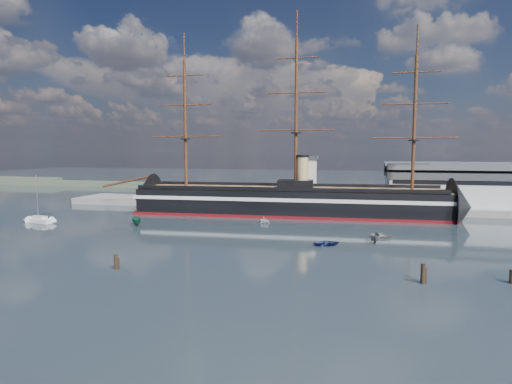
# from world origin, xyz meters

# --- Properties ---
(ground) EXTENTS (600.00, 600.00, 0.00)m
(ground) POSITION_xyz_m (0.00, 40.00, 0.00)
(ground) COLOR #232E37
(ground) RESTS_ON ground
(quay) EXTENTS (180.00, 18.00, 2.00)m
(quay) POSITION_xyz_m (10.00, 76.00, 0.00)
(quay) COLOR slate
(quay) RESTS_ON ground
(warehouse) EXTENTS (63.00, 21.00, 11.60)m
(warehouse) POSITION_xyz_m (58.00, 80.00, 7.98)
(warehouse) COLOR #B7BABC
(warehouse) RESTS_ON ground
(quay_tower) EXTENTS (5.00, 5.00, 15.00)m
(quay_tower) POSITION_xyz_m (3.00, 73.00, 9.75)
(quay_tower) COLOR silver
(quay_tower) RESTS_ON ground
(shoreline) EXTENTS (120.00, 10.00, 4.00)m
(shoreline) POSITION_xyz_m (-139.23, 135.00, 1.45)
(shoreline) COLOR #3F4C38
(shoreline) RESTS_ON ground
(warship) EXTENTS (113.26, 20.66, 53.94)m
(warship) POSITION_xyz_m (-3.32, 60.00, 4.04)
(warship) COLOR black
(warship) RESTS_ON ground
(sailboat) EXTENTS (8.16, 4.23, 12.53)m
(sailboat) POSITION_xyz_m (-62.49, 31.12, 0.80)
(sailboat) COLOR silver
(sailboat) RESTS_ON ground
(motorboat_a) EXTENTS (6.48, 5.47, 2.51)m
(motorboat_a) POSITION_xyz_m (-35.97, 33.56, 0.00)
(motorboat_a) COLOR #175D3E
(motorboat_a) RESTS_ON ground
(motorboat_b) EXTENTS (2.37, 3.38, 1.47)m
(motorboat_b) POSITION_xyz_m (12.45, 21.65, 0.00)
(motorboat_b) COLOR navy
(motorboat_b) RESTS_ON ground
(motorboat_c) EXTENTS (5.99, 2.38, 2.37)m
(motorboat_c) POSITION_xyz_m (21.82, 26.65, 0.00)
(motorboat_c) COLOR slate
(motorboat_c) RESTS_ON ground
(motorboat_d) EXTENTS (5.01, 5.67, 1.96)m
(motorboat_d) POSITION_xyz_m (-5.31, 43.98, 0.00)
(motorboat_d) COLOR white
(motorboat_d) RESTS_ON ground
(motorboat_e) EXTENTS (1.20, 2.70, 1.24)m
(motorboat_e) POSITION_xyz_m (23.24, 31.87, 0.00)
(motorboat_e) COLOR beige
(motorboat_e) RESTS_ON ground
(piling_near_left) EXTENTS (0.64, 0.64, 3.08)m
(piling_near_left) POSITION_xyz_m (-18.96, -3.32, 0.00)
(piling_near_left) COLOR black
(piling_near_left) RESTS_ON ground
(piling_near_right) EXTENTS (0.64, 0.64, 3.61)m
(piling_near_right) POSITION_xyz_m (27.49, 0.34, 0.00)
(piling_near_right) COLOR black
(piling_near_right) RESTS_ON ground
(piling_far_right) EXTENTS (0.64, 0.64, 2.72)m
(piling_far_right) POSITION_xyz_m (39.76, 3.35, 0.00)
(piling_far_right) COLOR black
(piling_far_right) RESTS_ON ground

